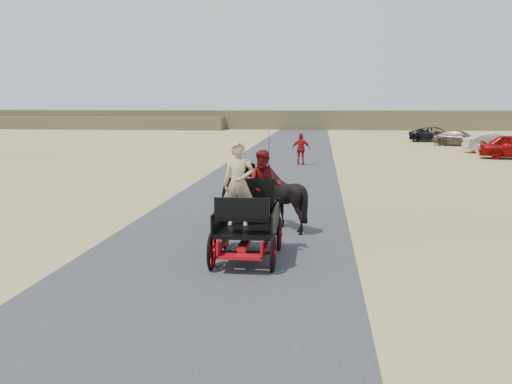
# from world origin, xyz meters

# --- Properties ---
(ground) EXTENTS (140.00, 140.00, 0.00)m
(ground) POSITION_xyz_m (0.00, 0.00, 0.00)
(ground) COLOR tan
(road) EXTENTS (6.00, 140.00, 0.01)m
(road) POSITION_xyz_m (0.00, 0.00, 0.01)
(road) COLOR #38383A
(road) RESTS_ON ground
(ridge_far) EXTENTS (140.00, 6.00, 2.40)m
(ridge_far) POSITION_xyz_m (0.00, 62.00, 1.20)
(ridge_far) COLOR brown
(ridge_far) RESTS_ON ground
(ridge_near) EXTENTS (40.00, 4.00, 1.60)m
(ridge_near) POSITION_xyz_m (-30.00, 58.00, 0.80)
(ridge_near) COLOR brown
(ridge_near) RESTS_ON ground
(carriage) EXTENTS (1.30, 2.40, 0.72)m
(carriage) POSITION_xyz_m (0.69, -1.31, 0.36)
(carriage) COLOR black
(carriage) RESTS_ON ground
(horse_left) EXTENTS (0.91, 2.01, 1.70)m
(horse_left) POSITION_xyz_m (0.14, 1.69, 0.85)
(horse_left) COLOR black
(horse_left) RESTS_ON ground
(horse_right) EXTENTS (1.37, 1.54, 1.70)m
(horse_right) POSITION_xyz_m (1.24, 1.69, 0.85)
(horse_right) COLOR black
(horse_right) RESTS_ON ground
(driver_man) EXTENTS (0.66, 0.43, 1.80)m
(driver_man) POSITION_xyz_m (0.49, -1.26, 1.62)
(driver_man) COLOR tan
(driver_man) RESTS_ON carriage
(passenger_woman) EXTENTS (0.77, 0.60, 1.58)m
(passenger_woman) POSITION_xyz_m (0.99, -0.71, 1.51)
(passenger_woman) COLOR #660C0F
(passenger_woman) RESTS_ON carriage
(pedestrian) EXTENTS (1.02, 0.45, 1.73)m
(pedestrian) POSITION_xyz_m (1.16, 17.65, 0.86)
(pedestrian) COLOR #A31215
(pedestrian) RESTS_ON ground
(car_b) EXTENTS (4.12, 1.51, 1.35)m
(car_b) POSITION_xyz_m (13.87, 26.64, 0.67)
(car_b) COLOR silver
(car_b) RESTS_ON ground
(car_c) EXTENTS (4.43, 3.20, 1.19)m
(car_c) POSITION_xyz_m (13.01, 33.12, 0.60)
(car_c) COLOR brown
(car_c) RESTS_ON ground
(car_d) EXTENTS (4.99, 3.21, 1.28)m
(car_d) POSITION_xyz_m (12.13, 37.61, 0.64)
(car_d) COLOR black
(car_d) RESTS_ON ground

